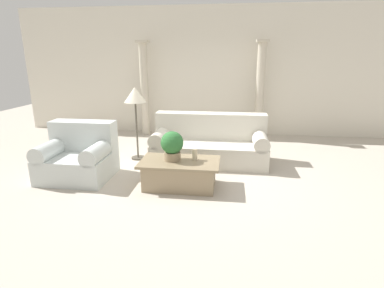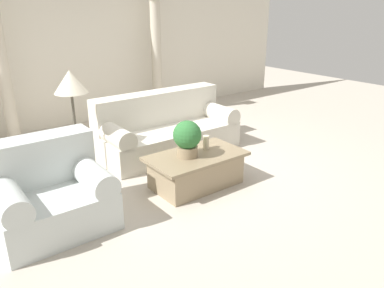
{
  "view_description": "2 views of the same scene",
  "coord_description": "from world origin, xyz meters",
  "views": [
    {
      "loc": [
        0.61,
        -4.83,
        1.96
      ],
      "look_at": [
        0.01,
        -0.13,
        0.59
      ],
      "focal_mm": 28.0,
      "sensor_mm": 36.0,
      "label": 1
    },
    {
      "loc": [
        -2.8,
        -3.95,
        2.2
      ],
      "look_at": [
        0.0,
        -0.26,
        0.46
      ],
      "focal_mm": 35.0,
      "sensor_mm": 36.0,
      "label": 2
    }
  ],
  "objects": [
    {
      "name": "floor_lamp",
      "position": [
        -1.19,
        0.7,
        1.21
      ],
      "size": [
        0.42,
        0.42,
        1.42
      ],
      "color": "#4C473D",
      "rests_on": "ground_plane"
    },
    {
      "name": "sofa_long",
      "position": [
        0.24,
        0.73,
        0.36
      ],
      "size": [
        2.16,
        0.94,
        0.91
      ],
      "color": "beige",
      "rests_on": "ground_plane"
    },
    {
      "name": "potted_plant",
      "position": [
        -0.25,
        -0.5,
        0.67
      ],
      "size": [
        0.35,
        0.35,
        0.46
      ],
      "color": "#937F60",
      "rests_on": "coffee_table"
    },
    {
      "name": "wall_back",
      "position": [
        0.0,
        3.05,
        1.6
      ],
      "size": [
        10.0,
        0.06,
        3.2
      ],
      "color": "silver",
      "rests_on": "ground_plane"
    },
    {
      "name": "coffee_table",
      "position": [
        -0.13,
        -0.52,
        0.22
      ],
      "size": [
        1.23,
        0.71,
        0.42
      ],
      "color": "#998466",
      "rests_on": "ground_plane"
    },
    {
      "name": "column_right",
      "position": [
        1.31,
        2.66,
        1.21
      ],
      "size": [
        0.29,
        0.29,
        2.36
      ],
      "color": "beige",
      "rests_on": "ground_plane"
    },
    {
      "name": "ground_plane",
      "position": [
        0.0,
        0.0,
        0.0
      ],
      "size": [
        16.0,
        16.0,
        0.0
      ],
      "primitive_type": "plane",
      "color": "#BCB2A3"
    },
    {
      "name": "loveseat",
      "position": [
        -1.89,
        -0.32,
        0.37
      ],
      "size": [
        1.1,
        0.94,
        0.91
      ],
      "color": "silver",
      "rests_on": "ground_plane"
    },
    {
      "name": "pillar_candle",
      "position": [
        0.09,
        -0.44,
        0.51
      ],
      "size": [
        0.08,
        0.08,
        0.18
      ],
      "color": "beige",
      "rests_on": "coffee_table"
    },
    {
      "name": "column_left",
      "position": [
        -1.57,
        2.66,
        1.21
      ],
      "size": [
        0.29,
        0.29,
        2.36
      ],
      "color": "beige",
      "rests_on": "ground_plane"
    }
  ]
}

